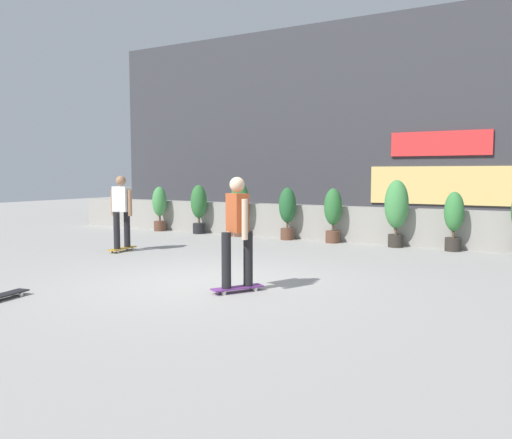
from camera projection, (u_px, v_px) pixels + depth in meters
ground_plane at (210, 282)px, 8.54m from camera, size 48.00×48.00×0.00m
planter_wall at (342, 224)px, 13.69m from camera, size 18.00×0.40×0.90m
building_backdrop at (388, 126)px, 16.90m from camera, size 20.00×2.08×6.50m
potted_plant_0 at (160, 206)px, 16.08m from camera, size 0.44×0.44×1.34m
potted_plant_1 at (199, 206)px, 15.35m from camera, size 0.47×0.47×1.41m
potted_plant_2 at (240, 205)px, 14.66m from camera, size 0.52×0.52×1.51m
potted_plant_3 at (287, 210)px, 13.94m from camera, size 0.45×0.45×1.38m
potted_plant_4 at (333, 212)px, 13.31m from camera, size 0.45×0.45×1.37m
potted_plant_5 at (396, 208)px, 12.51m from camera, size 0.56×0.56×1.59m
potted_plant_6 at (454, 218)px, 11.89m from camera, size 0.43×0.43×1.34m
skater_by_wall_right at (237, 229)px, 7.74m from camera, size 0.58×0.79×1.70m
skater_by_wall_left at (122, 210)px, 11.83m from camera, size 0.56×0.82×1.70m
skateboard_near_camera at (2, 296)px, 7.33m from camera, size 0.31×0.82×0.08m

